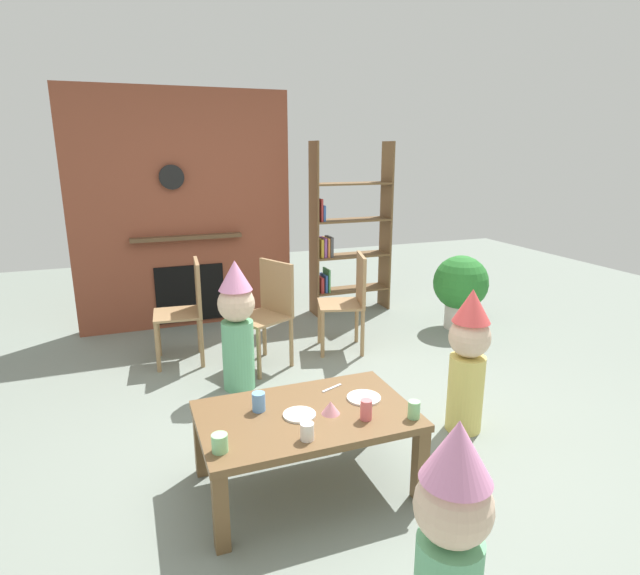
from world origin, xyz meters
The scene contains 20 objects.
ground_plane centered at (0.00, 0.00, 0.00)m, with size 12.00×12.00×0.00m, color gray.
brick_fireplace_feature centered at (-0.51, 2.60, 1.19)m, with size 2.20×0.28×2.40m.
bookshelf centered at (1.21, 2.40, 0.86)m, with size 0.90×0.28×1.90m.
coffee_table centered at (-0.27, -0.50, 0.38)m, with size 1.14×0.72×0.45m.
paper_cup_near_left centered at (-0.35, -0.75, 0.49)m, with size 0.07×0.07×0.09m, color silver.
paper_cup_near_right centered at (0.00, -0.68, 0.50)m, with size 0.06×0.06×0.11m, color #E5666B.
paper_cup_center centered at (0.24, -0.75, 0.50)m, with size 0.06×0.06×0.09m, color #8CD18C.
paper_cup_far_left centered at (-0.50, -0.39, 0.50)m, with size 0.07×0.07×0.10m, color #669EE0.
paper_cup_far_right centered at (-0.77, -0.71, 0.49)m, with size 0.08×0.08×0.09m, color #8CD18C.
paper_plate_front centered at (0.09, -0.47, 0.45)m, with size 0.19×0.19×0.01m, color white.
paper_plate_rear centered at (-0.32, -0.52, 0.45)m, with size 0.18×0.18×0.01m, color white.
birthday_cake_slice centered at (-0.15, -0.56, 0.48)m, with size 0.10×0.10×0.07m, color pink.
table_fork centered at (-0.03, -0.28, 0.45)m, with size 0.15×0.02×0.01m, color silver.
child_with_cone_hat centered at (-0.14, -1.64, 0.52)m, with size 0.27×0.27×0.98m.
child_in_pink centered at (0.91, -0.30, 0.51)m, with size 0.27×0.27×0.97m.
child_by_the_chairs centered at (-0.36, 0.85, 0.54)m, with size 0.28×0.28×1.02m.
dining_chair_left centered at (-0.64, 1.53, 0.51)m, with size 0.43×0.43×0.90m.
dining_chair_middle centered at (-0.01, 1.22, 0.51)m, with size 0.53×0.53×0.90m.
dining_chair_right centered at (0.78, 1.28, 0.51)m, with size 0.50×0.50×0.90m.
potted_plant_tall centered at (2.09, 1.44, 0.45)m, with size 0.56×0.56×0.77m.
Camera 1 is at (-1.09, -2.88, 1.82)m, focal length 29.11 mm.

